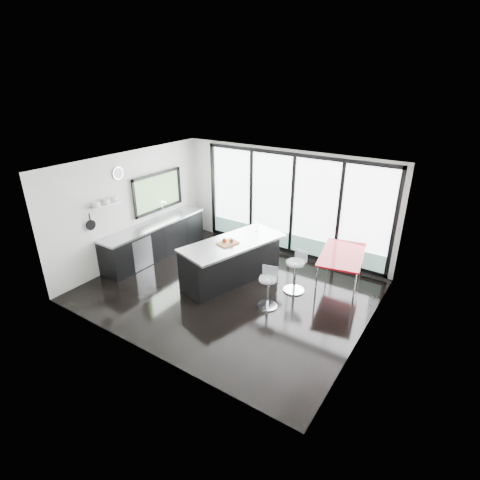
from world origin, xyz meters
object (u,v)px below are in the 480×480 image
Objects in this scene: bar_stool_near at (267,292)px; bar_stool_far at (295,276)px; red_table at (340,270)px; island at (231,260)px.

bar_stool_near is 0.92× the size of bar_stool_far.
red_table is at bearing 46.73° from bar_stool_near.
red_table is (0.97, 1.62, 0.07)m from bar_stool_near.
bar_stool_far is at bearing 13.01° from island.
red_table is (2.25, 1.09, -0.09)m from island.
bar_stool_far is (0.19, 0.88, 0.03)m from bar_stool_near.
island is 1.70× the size of red_table.
bar_stool_near is 1.89m from red_table.
island is 1.53m from bar_stool_far.
bar_stool_near is 0.90m from bar_stool_far.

